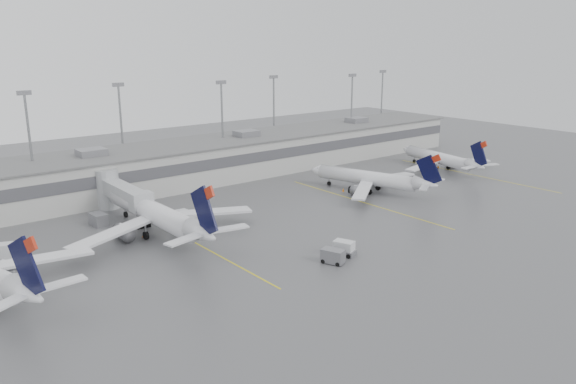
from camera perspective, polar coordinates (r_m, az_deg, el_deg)
ground at (r=77.26m, az=11.50°, el=-7.19°), size 260.00×260.00×0.00m
terminal at (r=119.68m, az=-10.13°, el=2.97°), size 152.00×17.00×9.45m
light_masts at (r=123.36m, az=-11.60°, el=6.96°), size 142.40×8.00×20.60m
jet_bridge_right at (r=100.51m, az=-16.97°, el=0.02°), size 4.00×17.20×7.00m
stand_markings at (r=93.30m, az=0.16°, el=-2.93°), size 105.25×40.00×0.01m
jet_mid_left at (r=87.86m, az=-13.16°, el=-2.17°), size 30.27×33.93×10.98m
jet_mid_right at (r=111.29m, az=8.54°, el=1.40°), size 23.83×27.14×9.07m
jet_far_right at (r=133.72m, az=15.33°, el=3.31°), size 23.76×26.88×8.78m
baggage_tug at (r=78.91m, az=5.69°, el=-5.84°), size 3.01×3.70×2.06m
baggage_cart at (r=75.96m, az=4.58°, el=-6.50°), size 2.71×3.45×1.94m
gse_uld_a at (r=87.03m, az=-26.95°, el=-5.33°), size 3.23×2.72×1.95m
gse_uld_b at (r=95.82m, az=-10.81°, el=-2.25°), size 2.15×1.46×1.51m
gse_uld_c at (r=119.66m, az=7.29°, el=1.50°), size 2.76×1.91×1.90m
gse_loader at (r=95.65m, az=-18.70°, el=-2.66°), size 2.26×3.39×2.03m
cone_b at (r=88.39m, az=-14.47°, el=-4.25°), size 0.42×0.42×0.68m
cone_c at (r=111.56m, az=5.63°, el=0.22°), size 0.44×0.44×0.70m
cone_d at (r=136.18m, az=15.01°, el=2.52°), size 0.46×0.46×0.73m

